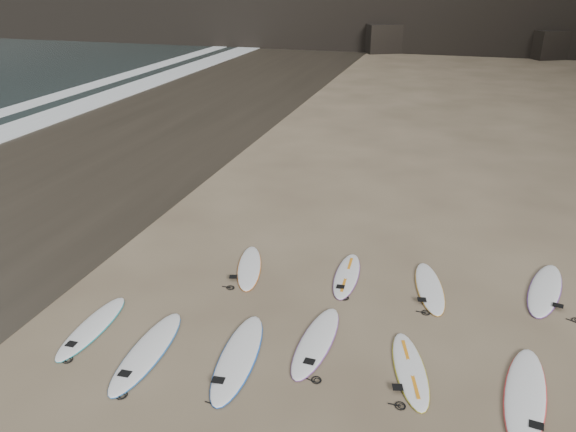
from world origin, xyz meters
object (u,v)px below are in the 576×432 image
surfboard_2 (316,341)px  surfboard_8 (545,289)px  surfboard_5 (249,267)px  surfboard_11 (92,327)px  surfboard_3 (410,369)px  surfboard_1 (238,356)px  surfboard_0 (147,351)px  surfboard_7 (430,287)px  surfboard_6 (347,275)px  surfboard_4 (525,394)px

surfboard_2 → surfboard_8: bearing=39.9°
surfboard_5 → surfboard_11: (-2.24, -3.34, 0.00)m
surfboard_3 → surfboard_5: bearing=131.1°
surfboard_1 → surfboard_2: (1.32, 0.91, -0.01)m
surfboard_2 → surfboard_11: 4.66m
surfboard_0 → surfboard_5: 3.81m
surfboard_3 → surfboard_5: 5.08m
surfboard_7 → surfboard_11: bearing=-162.8°
surfboard_0 → surfboard_8: same height
surfboard_2 → surfboard_7: size_ratio=1.05×
surfboard_0 → surfboard_3: size_ratio=1.20×
surfboard_1 → surfboard_7: size_ratio=1.17×
surfboard_1 → surfboard_11: size_ratio=1.18×
surfboard_8 → surfboard_11: surfboard_8 is taller
surfboard_2 → surfboard_0: bearing=-154.7°
surfboard_7 → surfboard_3: bearing=-104.5°
surfboard_1 → surfboard_2: surfboard_1 is taller
surfboard_2 → surfboard_6: size_ratio=1.10×
surfboard_4 → surfboard_11: surfboard_4 is taller
surfboard_2 → surfboard_5: 3.42m
surfboard_6 → surfboard_7: bearing=-3.0°
surfboard_0 → surfboard_4: (6.94, 0.78, 0.00)m
surfboard_3 → surfboard_4: bearing=-18.8°
surfboard_4 → surfboard_7: bearing=126.5°
surfboard_2 → surfboard_5: surfboard_2 is taller
surfboard_8 → surfboard_11: size_ratio=1.13×
surfboard_4 → surfboard_8: 3.98m
surfboard_0 → surfboard_3: bearing=8.3°
surfboard_3 → surfboard_11: bearing=169.5°
surfboard_3 → surfboard_4: surfboard_4 is taller
surfboard_1 → surfboard_8: 7.36m
surfboard_7 → surfboard_11: size_ratio=1.01×
surfboard_0 → surfboard_5: (0.73, 3.74, -0.01)m
surfboard_6 → surfboard_3: bearing=-62.6°
surfboard_4 → surfboard_8: (0.75, 3.90, -0.00)m
surfboard_6 → surfboard_8: 4.59m
surfboard_7 → surfboard_2: bearing=-137.8°
surfboard_7 → surfboard_11: same height
surfboard_3 → surfboard_7: (0.17, 3.11, 0.00)m
surfboard_6 → surfboard_11: 5.91m
surfboard_1 → surfboard_3: (3.19, 0.58, -0.01)m
surfboard_2 → surfboard_11: (-4.58, -0.85, -0.00)m
surfboard_0 → surfboard_6: surfboard_0 is taller
surfboard_2 → surfboard_1: bearing=-142.2°
surfboard_8 → surfboard_11: (-9.20, -4.29, -0.01)m
surfboard_5 → surfboard_6: same height
surfboard_4 → surfboard_7: surfboard_4 is taller
surfboard_4 → surfboard_5: surfboard_4 is taller
surfboard_1 → surfboard_2: bearing=28.8°
surfboard_8 → surfboard_0: bearing=-135.2°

